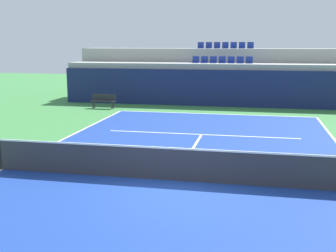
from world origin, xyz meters
The scene contains 13 objects.
ground_plane centered at (0.00, 0.00, 0.00)m, with size 80.00×80.00×0.00m, color #387A3D.
court_surface centered at (0.00, 0.00, 0.01)m, with size 11.00×24.00×0.01m, color navy.
baseline_far centered at (0.00, 11.95, 0.01)m, with size 11.00×0.10×0.00m, color white.
sideline_left centered at (-5.45, 0.00, 0.01)m, with size 0.10×24.00×0.00m, color white.
service_line_far centered at (0.00, 6.40, 0.01)m, with size 8.26×0.10×0.00m, color white.
centre_service_line centered at (0.00, 3.20, 0.01)m, with size 0.10×6.40×0.00m, color white.
back_wall centered at (0.00, 15.05, 1.13)m, with size 20.25×0.30×2.27m, color navy.
stands_tier_lower centered at (0.00, 16.40, 1.31)m, with size 20.25×2.40×2.62m, color #9E9E99.
stands_tier_upper centered at (0.00, 18.80, 1.77)m, with size 20.25×2.40×3.53m, color #9E9E99.
seating_row_lower centered at (0.00, 16.49, 2.74)m, with size 3.90×0.44×0.44m.
seating_row_upper centered at (0.00, 18.89, 3.66)m, with size 3.90×0.44×0.44m.
tennis_net centered at (0.00, 0.00, 0.51)m, with size 11.08×0.08×1.07m.
player_bench centered at (-6.81, 12.79, 0.51)m, with size 1.50×0.40×0.85m.
Camera 1 is at (2.24, -11.50, 3.88)m, focal length 45.57 mm.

